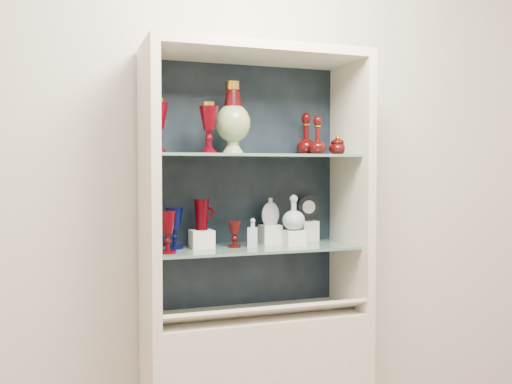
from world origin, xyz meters
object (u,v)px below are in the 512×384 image
object	(u,v)px
pedestal_lamp_left	(158,126)
ruby_goblet_tall	(167,232)
ruby_goblet_small	(235,234)
cameo_medallion	(309,208)
flat_flask	(270,211)
enamel_urn	(233,118)
cobalt_goblet	(175,228)
clear_round_decanter	(294,213)
pedestal_lamp_right	(209,128)
ruby_decanter_b	(306,133)
ruby_pitcher	(202,214)
clear_square_bottle	(253,232)
ruby_decanter_a	(318,133)
lidded_bowl	(338,145)

from	to	relation	value
pedestal_lamp_left	ruby_goblet_tall	bearing A→B (deg)	-62.44
ruby_goblet_small	cameo_medallion	distance (m)	0.43
flat_flask	pedestal_lamp_left	bearing A→B (deg)	179.68
enamel_urn	cobalt_goblet	distance (m)	0.55
clear_round_decanter	cobalt_goblet	bearing A→B (deg)	172.56
pedestal_lamp_right	ruby_decanter_b	bearing A→B (deg)	15.13
ruby_pitcher	clear_square_bottle	world-z (taller)	ruby_pitcher
ruby_decanter_a	pedestal_lamp_right	bearing A→B (deg)	-174.66
clear_square_bottle	flat_flask	xyz separation A→B (m)	(0.11, 0.07, 0.09)
enamel_urn	flat_flask	distance (m)	0.48
ruby_pitcher	cameo_medallion	size ratio (longest dim) A/B	1.12
ruby_pitcher	ruby_goblet_tall	bearing A→B (deg)	-146.49
ruby_goblet_small	clear_square_bottle	bearing A→B (deg)	-6.47
ruby_goblet_small	flat_flask	xyz separation A→B (m)	(0.20, 0.06, 0.10)
pedestal_lamp_left	clear_square_bottle	world-z (taller)	pedestal_lamp_left
clear_round_decanter	ruby_goblet_small	bearing A→B (deg)	174.91
pedestal_lamp_left	ruby_decanter_a	bearing A→B (deg)	1.52
ruby_decanter_b	lidded_bowl	xyz separation A→B (m)	(0.14, -0.05, -0.06)
flat_flask	cameo_medallion	distance (m)	0.22
ruby_goblet_tall	flat_flask	bearing A→B (deg)	15.43
clear_round_decanter	ruby_pitcher	bearing A→B (deg)	172.59
pedestal_lamp_right	clear_round_decanter	xyz separation A→B (m)	(0.41, 0.04, -0.38)
pedestal_lamp_left	cobalt_goblet	distance (m)	0.46
enamel_urn	clear_square_bottle	xyz separation A→B (m)	(0.10, 0.02, -0.51)
enamel_urn	clear_round_decanter	world-z (taller)	enamel_urn
pedestal_lamp_right	ruby_decanter_a	world-z (taller)	pedestal_lamp_right
lidded_bowl	cameo_medallion	size ratio (longest dim) A/B	0.77
enamel_urn	ruby_goblet_small	world-z (taller)	enamel_urn
ruby_goblet_tall	ruby_pitcher	bearing A→B (deg)	33.00
enamel_urn	cameo_medallion	distance (m)	0.61
lidded_bowl	clear_square_bottle	world-z (taller)	lidded_bowl
cobalt_goblet	ruby_goblet_tall	size ratio (longest dim) A/B	1.03
enamel_urn	lidded_bowl	xyz separation A→B (m)	(0.55, 0.06, -0.11)
clear_round_decanter	pedestal_lamp_left	bearing A→B (deg)	-179.52
cobalt_goblet	ruby_pitcher	bearing A→B (deg)	-7.52
ruby_pitcher	ruby_decanter_b	bearing A→B (deg)	5.90
pedestal_lamp_left	enamel_urn	bearing A→B (deg)	0.93
ruby_goblet_tall	flat_flask	distance (m)	0.54
ruby_decanter_a	ruby_goblet_small	world-z (taller)	ruby_decanter_a
pedestal_lamp_right	ruby_decanter_a	size ratio (longest dim) A/B	1.07
pedestal_lamp_right	flat_flask	size ratio (longest dim) A/B	1.67
pedestal_lamp_left	ruby_goblet_tall	xyz separation A→B (m)	(0.03, -0.05, -0.45)
enamel_urn	ruby_pitcher	xyz separation A→B (m)	(-0.13, 0.05, -0.43)
ruby_decanter_a	cameo_medallion	bearing A→B (deg)	88.84
ruby_decanter_a	lidded_bowl	distance (m)	0.14
enamel_urn	ruby_goblet_tall	size ratio (longest dim) A/B	1.80
ruby_pitcher	ruby_goblet_small	bearing A→B (deg)	-11.30
cobalt_goblet	ruby_decanter_b	bearing A→B (deg)	3.03
pedestal_lamp_right	cameo_medallion	size ratio (longest dim) A/B	1.76
pedestal_lamp_right	ruby_decanter_a	xyz separation A→B (m)	(0.54, 0.05, -0.01)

